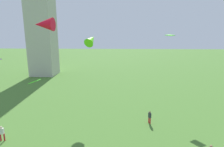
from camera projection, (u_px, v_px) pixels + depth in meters
person_1 at (2, 133)px, 18.92m from camera, size 0.49×0.30×1.61m
person_3 at (150, 116)px, 22.56m from camera, size 0.34×0.47×1.57m
kite_flying_0 at (91, 40)px, 26.79m from camera, size 2.04×2.65×2.09m
kite_flying_2 at (35, 81)px, 14.27m from camera, size 0.75×1.06×0.41m
kite_flying_3 at (44, 24)px, 18.77m from camera, size 1.97×1.45×1.36m
kite_flying_5 at (170, 35)px, 27.80m from camera, size 1.42×1.53×0.20m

